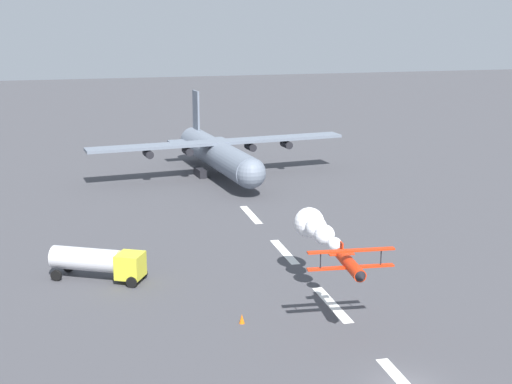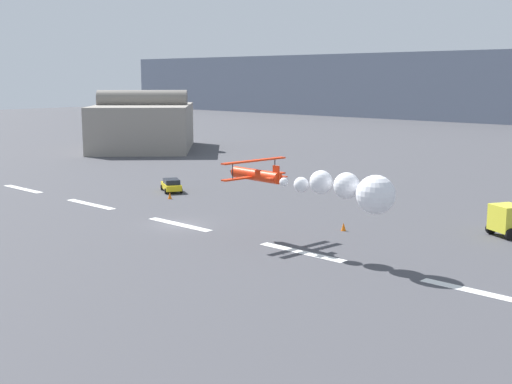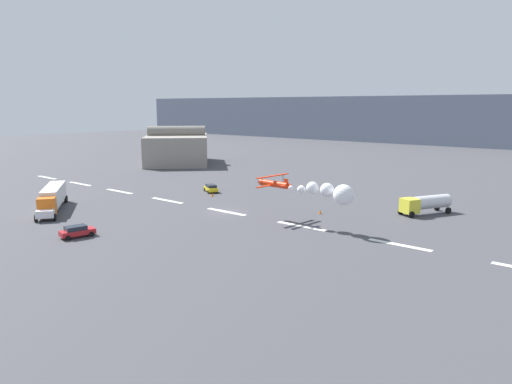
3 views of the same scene
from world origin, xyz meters
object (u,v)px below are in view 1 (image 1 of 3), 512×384
Objects in this scene: stunt_biplane_red at (319,231)px; fuel_tanker_truck at (99,261)px; traffic_cone_far at (242,319)px; cargo_transport_plane at (221,155)px.

fuel_tanker_truck is (7.45, 18.37, -3.67)m from stunt_biplane_red.
stunt_biplane_red reaches higher than traffic_cone_far.
stunt_biplane_red reaches higher than fuel_tanker_truck.
cargo_transport_plane is 50.47× the size of traffic_cone_far.
cargo_transport_plane reaches higher than stunt_biplane_red.
cargo_transport_plane reaches higher than traffic_cone_far.
traffic_cone_far is (-50.75, 8.65, -3.04)m from cargo_transport_plane.
stunt_biplane_red is at bearing -56.71° from traffic_cone_far.
cargo_transport_plane is at bearing -9.67° from traffic_cone_far.
stunt_biplane_red is (-45.49, 0.64, 1.99)m from cargo_transport_plane.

